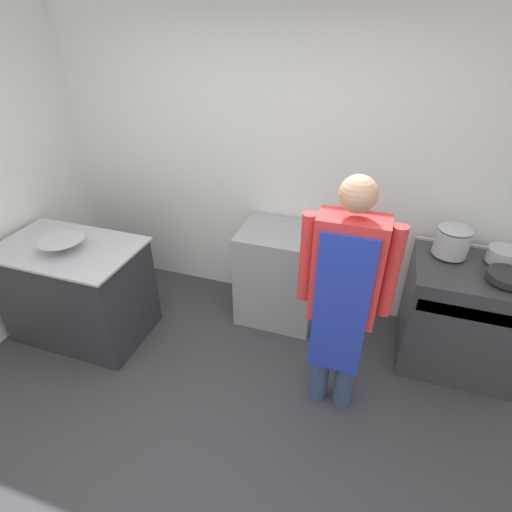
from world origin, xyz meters
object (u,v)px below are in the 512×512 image
stove (460,316)px  saute_pan (508,277)px  stock_pot (452,240)px  mixing_bowl (62,245)px  fridge_unit (279,275)px  sauce_pot (503,256)px  person_cook (344,293)px

stove → saute_pan: saute_pan is taller
stock_pot → mixing_bowl: bearing=-163.7°
fridge_unit → sauce_pot: 1.74m
saute_pan → stove: bearing=143.9°
person_cook → stock_pot: person_cook is taller
stove → fridge_unit: size_ratio=1.02×
stove → fridge_unit: bearing=176.5°
person_cook → mixing_bowl: (-2.18, 0.03, -0.07)m
mixing_bowl → stock_pot: bearing=16.3°
stove → stock_pot: (-0.19, 0.12, 0.58)m
fridge_unit → mixing_bowl: 1.80m
mixing_bowl → sauce_pot: size_ratio=1.61×
stock_pot → sauce_pot: size_ratio=1.16×
sauce_pot → stove: bearing=-143.4°
stove → person_cook: person_cook is taller
stock_pot → saute_pan: (0.35, -0.24, -0.09)m
mixing_bowl → stock_pot: stock_pot is taller
stove → mixing_bowl: 3.16m
stove → fridge_unit: (-1.50, 0.09, 0.00)m
stove → sauce_pot: (0.17, 0.12, 0.51)m
stove → fridge_unit: 1.50m
fridge_unit → saute_pan: saute_pan is taller
fridge_unit → saute_pan: 1.74m
person_cook → sauce_pot: size_ratio=8.12×
mixing_bowl → saute_pan: bearing=10.4°
stove → saute_pan: bearing=-36.1°
stove → sauce_pot: bearing=36.6°
saute_pan → person_cook: bearing=-149.1°
person_cook → fridge_unit: bearing=127.4°
stock_pot → saute_pan: bearing=-34.7°
saute_pan → sauce_pot: sauce_pot is taller
stock_pot → sauce_pot: 0.36m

